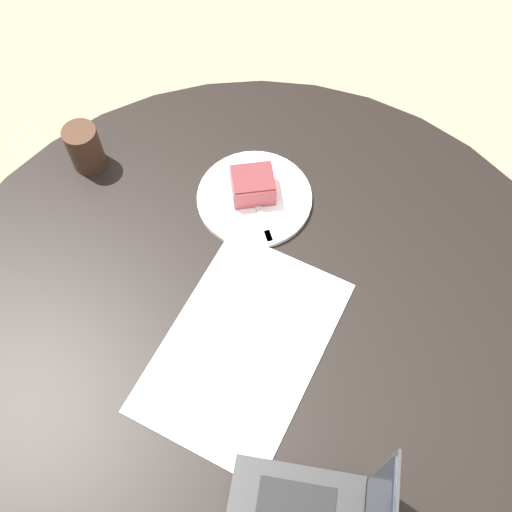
{
  "coord_description": "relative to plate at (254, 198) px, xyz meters",
  "views": [
    {
      "loc": [
        0.36,
        0.15,
        1.77
      ],
      "look_at": [
        -0.14,
        -0.06,
        0.78
      ],
      "focal_mm": 42.0,
      "sensor_mm": 36.0,
      "label": 1
    }
  ],
  "objects": [
    {
      "name": "ground_plane",
      "position": [
        0.28,
        0.13,
        -0.74
      ],
      "size": [
        12.0,
        12.0,
        0.0
      ],
      "primitive_type": "plane",
      "color": "gray"
    },
    {
      "name": "dining_table",
      "position": [
        0.28,
        0.13,
        -0.15
      ],
      "size": [
        1.3,
        1.3,
        0.74
      ],
      "color": "black",
      "rests_on": "ground_plane"
    },
    {
      "name": "paper_document",
      "position": [
        0.3,
        0.11,
        -0.0
      ],
      "size": [
        0.42,
        0.29,
        0.0
      ],
      "rotation": [
        0.0,
        0.0,
        -0.06
      ],
      "color": "white",
      "rests_on": "dining_table"
    },
    {
      "name": "plate",
      "position": [
        0.0,
        0.0,
        0.0
      ],
      "size": [
        0.24,
        0.24,
        0.01
      ],
      "color": "white",
      "rests_on": "dining_table"
    },
    {
      "name": "cake_slice",
      "position": [
        -0.01,
        -0.01,
        0.03
      ],
      "size": [
        0.11,
        0.11,
        0.05
      ],
      "rotation": [
        0.0,
        0.0,
        5.25
      ],
      "color": "#B74C51",
      "rests_on": "plate"
    },
    {
      "name": "fork",
      "position": [
        0.04,
        0.03,
        0.01
      ],
      "size": [
        0.15,
        0.12,
        0.0
      ],
      "rotation": [
        0.0,
        0.0,
        6.97
      ],
      "color": "silver",
      "rests_on": "plate"
    },
    {
      "name": "coffee_glass",
      "position": [
        0.05,
        -0.36,
        0.04
      ],
      "size": [
        0.07,
        0.07,
        0.1
      ],
      "color": "#3D2619",
      "rests_on": "dining_table"
    }
  ]
}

